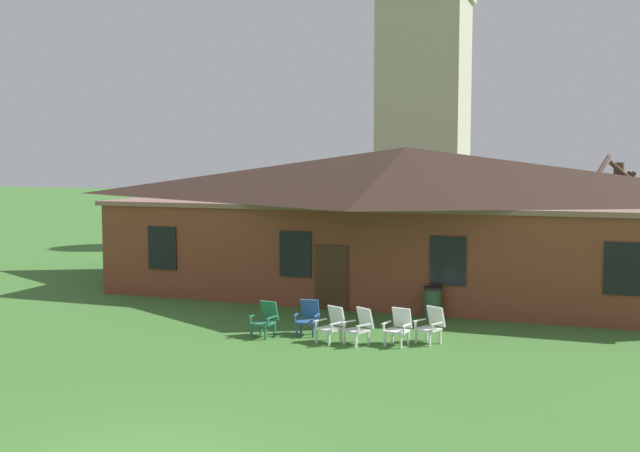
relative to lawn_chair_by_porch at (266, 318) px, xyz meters
The scene contains 10 objects.
brick_building 9.54m from the lawn_chair_by_porch, 78.99° to the left, with size 20.77×10.40×5.31m.
dome_tower 27.12m from the lawn_chair_by_porch, 92.29° to the left, with size 5.18×5.18×20.30m.
lawn_chair_by_porch is the anchor object (origin of this frame).
lawn_chair_near_door 1.19m from the lawn_chair_by_porch, 30.72° to the left, with size 0.68×0.71×0.96m.
lawn_chair_left_end 1.94m from the lawn_chair_by_porch, ahead, with size 0.80×0.84×0.96m.
lawn_chair_middle 2.70m from the lawn_chair_by_porch, ahead, with size 0.84×0.86×0.96m.
lawn_chair_right_end 3.68m from the lawn_chair_by_porch, ahead, with size 0.72×0.77×0.96m.
lawn_chair_far_side 4.50m from the lawn_chair_by_porch, 10.18° to the left, with size 0.82×0.85×0.96m.
bare_tree_beside_building 14.26m from the lawn_chair_by_porch, 48.82° to the left, with size 1.97×1.96×5.02m.
trash_bin 5.44m from the lawn_chair_by_porch, 44.54° to the left, with size 0.56×0.56×0.98m.
Camera 1 is at (6.44, -9.42, 4.82)m, focal length 42.19 mm.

